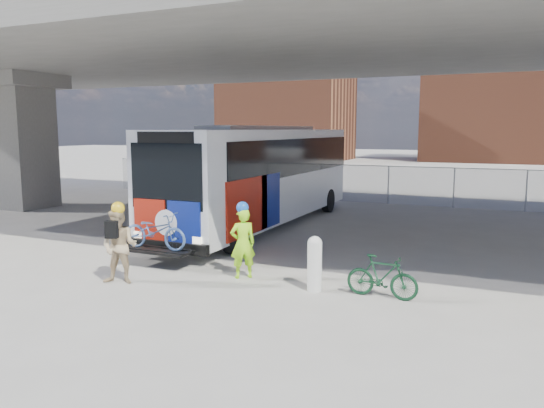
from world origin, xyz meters
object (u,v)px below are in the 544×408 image
Objects in this scene: cyclist_hivis at (243,241)px; bollard at (315,262)px; bike_parked at (382,277)px; cyclist_tan at (119,245)px; bus at (263,169)px.

bollard is at bearing 129.96° from cyclist_hivis.
bollard is 0.80× the size of bike_parked.
bike_parked is (3.42, -0.17, -0.43)m from cyclist_hivis.
cyclist_tan reaches higher than bike_parked.
cyclist_hivis is 0.97× the size of cyclist_tan.
bollard is 1.97m from cyclist_hivis.
bus is 6.69× the size of cyclist_tan.
bus is at bearing 123.28° from bollard.
cyclist_tan reaches higher than cyclist_hivis.
cyclist_tan is at bearing -89.08° from bus.
bollard is 1.50m from bike_parked.
cyclist_tan is at bearing -163.21° from bollard.
bike_parked is at bearing -48.36° from bus.
cyclist_tan is (-2.39, -1.59, 0.01)m from cyclist_hivis.
bike_parked is at bearing 135.52° from cyclist_hivis.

